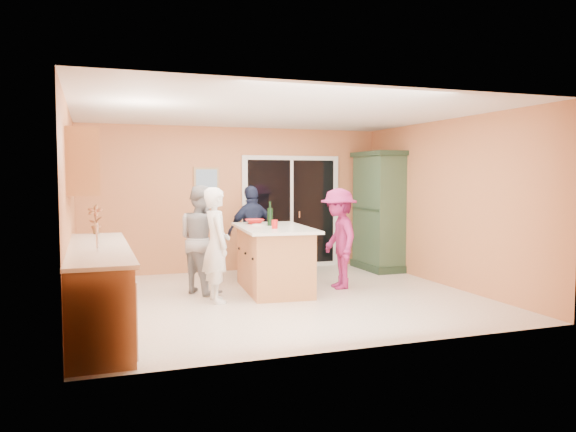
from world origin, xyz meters
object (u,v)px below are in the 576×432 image
object	(u,v)px
woman_magenta	(339,238)
green_hutch	(379,212)
kitchen_island	(274,261)
woman_white	(216,245)
woman_navy	(252,232)
woman_grey	(202,239)

from	to	relation	value
woman_magenta	green_hutch	bearing A→B (deg)	140.22
kitchen_island	woman_white	size ratio (longest dim) A/B	1.22
woman_magenta	woman_navy	bearing A→B (deg)	-137.10
woman_white	woman_magenta	xyz separation A→B (m)	(1.97, 0.30, -0.02)
kitchen_island	woman_white	world-z (taller)	woman_white
kitchen_island	woman_magenta	bearing A→B (deg)	-3.64
kitchen_island	green_hutch	distance (m)	2.77
green_hutch	woman_grey	xyz separation A→B (m)	(-3.47, -1.00, -0.26)
woman_grey	woman_navy	distance (m)	1.45
kitchen_island	green_hutch	world-z (taller)	green_hutch
green_hutch	woman_white	world-z (taller)	green_hutch
kitchen_island	woman_grey	xyz separation A→B (m)	(-1.05, 0.21, 0.34)
woman_grey	woman_magenta	size ratio (longest dim) A/B	1.04
woman_white	woman_magenta	distance (m)	1.99
woman_grey	woman_magenta	world-z (taller)	woman_grey
woman_white	green_hutch	bearing A→B (deg)	-66.47
woman_white	woman_grey	bearing A→B (deg)	4.08
green_hutch	woman_grey	bearing A→B (deg)	-163.91
woman_magenta	woman_white	bearing A→B (deg)	-74.61
woman_navy	woman_magenta	size ratio (longest dim) A/B	1.02
woman_white	kitchen_island	bearing A→B (deg)	-67.37
woman_navy	woman_white	bearing A→B (deg)	46.40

